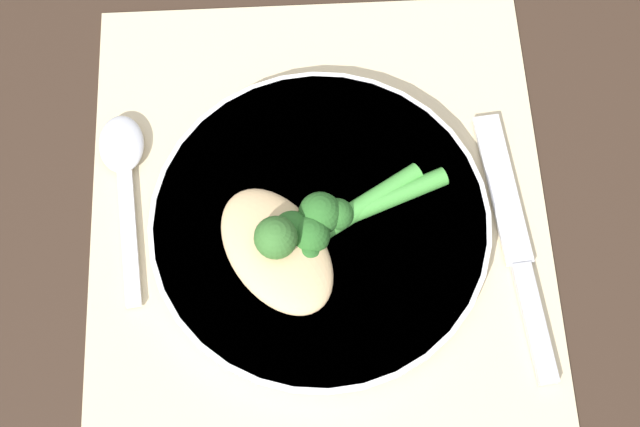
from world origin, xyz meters
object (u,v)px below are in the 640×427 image
object	(u,v)px
chicken_fillet	(277,251)
spoon	(123,164)
knife	(516,246)
broccoli_stalk_front	(319,228)
plate	(320,224)
broccoli_stalk_right	(344,207)

from	to	relation	value
chicken_fillet	spoon	distance (m)	0.14
knife	broccoli_stalk_front	bearing A→B (deg)	169.85
broccoli_stalk_front	spoon	world-z (taller)	broccoli_stalk_front
broccoli_stalk_front	chicken_fillet	bearing A→B (deg)	85.11
broccoli_stalk_front	knife	size ratio (longest dim) A/B	0.53
plate	broccoli_stalk_front	world-z (taller)	broccoli_stalk_front
broccoli_stalk_front	knife	bearing A→B (deg)	-125.53
broccoli_stalk_right	knife	xyz separation A→B (m)	(0.03, 0.12, -0.02)
broccoli_stalk_front	knife	xyz separation A→B (m)	(0.01, 0.14, -0.02)
chicken_fillet	knife	size ratio (longest dim) A/B	0.59
chicken_fillet	broccoli_stalk_right	bearing A→B (deg)	121.47
chicken_fillet	knife	bearing A→B (deg)	90.92
broccoli_stalk_front	spoon	xyz separation A→B (m)	(-0.07, -0.14, -0.02)
chicken_fillet	broccoli_stalk_front	world-z (taller)	broccoli_stalk_front
spoon	broccoli_stalk_right	bearing A→B (deg)	-22.86
plate	broccoli_stalk_right	size ratio (longest dim) A/B	2.29
broccoli_stalk_front	knife	world-z (taller)	broccoli_stalk_front
chicken_fillet	broccoli_stalk_right	world-z (taller)	broccoli_stalk_right
chicken_fillet	broccoli_stalk_front	size ratio (longest dim) A/B	1.11
broccoli_stalk_front	plate	bearing A→B (deg)	-39.01
broccoli_stalk_right	knife	bearing A→B (deg)	-123.24
broccoli_stalk_front	spoon	distance (m)	0.16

